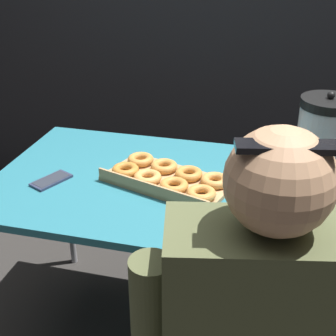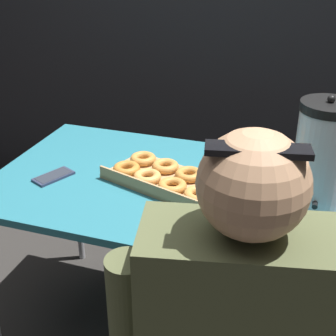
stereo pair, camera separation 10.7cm
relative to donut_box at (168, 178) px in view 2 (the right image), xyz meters
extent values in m
plane|color=#2D2B28|center=(0.00, 0.01, -0.77)|extent=(12.00, 12.00, 0.00)
cube|color=black|center=(0.00, 1.12, 0.45)|extent=(6.00, 0.10, 2.45)
cube|color=#236675|center=(0.00, 0.01, -0.04)|extent=(1.30, 0.80, 0.03)
cylinder|color=#ADADB2|center=(-0.61, 0.36, -0.41)|extent=(0.03, 0.03, 0.72)
cylinder|color=#ADADB2|center=(0.60, 0.36, -0.41)|extent=(0.03, 0.03, 0.72)
cube|color=tan|center=(0.00, 0.00, -0.01)|extent=(0.51, 0.37, 0.02)
cube|color=tan|center=(-0.03, -0.11, 0.01)|extent=(0.44, 0.15, 0.04)
torus|color=#B7752E|center=(-0.17, 0.00, 0.01)|extent=(0.13, 0.13, 0.03)
torus|color=#D5934C|center=(-0.07, -0.03, 0.01)|extent=(0.12, 0.12, 0.03)
torus|color=#C27F38|center=(0.04, -0.06, 0.01)|extent=(0.13, 0.13, 0.03)
torus|color=#C8863F|center=(0.14, -0.10, 0.01)|extent=(0.14, 0.14, 0.03)
torus|color=#C6843C|center=(-0.14, 0.11, 0.01)|extent=(0.14, 0.14, 0.03)
torus|color=#C8863E|center=(-0.03, 0.07, 0.01)|extent=(0.14, 0.14, 0.03)
torus|color=#C17F37|center=(0.07, 0.04, 0.01)|extent=(0.12, 0.12, 0.03)
torus|color=#CF8D45|center=(0.17, 0.00, 0.01)|extent=(0.14, 0.14, 0.03)
cylinder|color=silver|center=(0.52, 0.01, 0.15)|extent=(0.17, 0.17, 0.34)
cylinder|color=black|center=(0.52, 0.01, 0.33)|extent=(0.18, 0.18, 0.03)
sphere|color=black|center=(0.52, 0.01, 0.35)|extent=(0.02, 0.02, 0.02)
cylinder|color=black|center=(0.52, -0.08, 0.04)|extent=(0.02, 0.04, 0.02)
cube|color=#2D334C|center=(-0.42, -0.09, -0.02)|extent=(0.13, 0.16, 0.01)
cube|color=#2D333D|center=(-0.42, -0.09, -0.01)|extent=(0.11, 0.14, 0.00)
sphere|color=tan|center=(0.38, -0.65, 0.38)|extent=(0.22, 0.22, 0.22)
cube|color=black|center=(0.39, -0.67, 0.47)|extent=(0.19, 0.08, 0.01)
camera|label=1|loc=(0.37, -1.45, 0.81)|focal=50.00mm
camera|label=2|loc=(0.47, -1.42, 0.81)|focal=50.00mm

